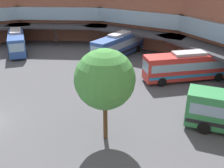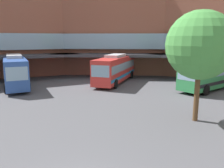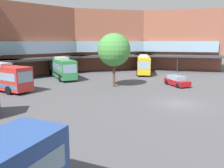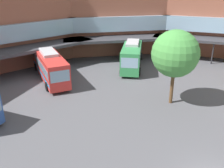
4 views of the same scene
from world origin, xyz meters
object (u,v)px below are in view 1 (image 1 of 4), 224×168
(bus_3, at_px, (17,40))
(bus_2, at_px, (119,45))
(bus_4, at_px, (187,66))
(plaza_tree, at_px, (105,79))

(bus_3, bearing_deg, bus_2, 59.91)
(bus_4, distance_m, plaza_tree, 16.41)
(bus_2, bearing_deg, bus_4, 76.46)
(bus_3, xyz_separation_m, bus_4, (23.60, 17.35, 0.06))
(bus_2, xyz_separation_m, plaza_tree, (18.86, -11.58, 3.42))
(bus_4, relative_size, plaza_tree, 1.47)
(plaza_tree, bearing_deg, bus_4, 113.74)
(plaza_tree, bearing_deg, bus_2, 148.46)
(bus_2, relative_size, bus_4, 1.01)
(plaza_tree, bearing_deg, bus_3, -174.92)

